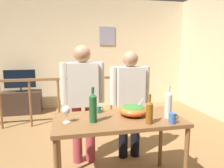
{
  "coord_description": "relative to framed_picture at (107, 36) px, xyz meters",
  "views": [
    {
      "loc": [
        -0.37,
        -2.8,
        1.59
      ],
      "look_at": [
        0.18,
        -0.27,
        1.14
      ],
      "focal_mm": 34.88,
      "sensor_mm": 36.0,
      "label": 1
    }
  ],
  "objects": [
    {
      "name": "serving_table",
      "position": [
        -0.57,
        -3.49,
        -1.14
      ],
      "size": [
        1.4,
        0.7,
        0.82
      ],
      "color": "brown",
      "rests_on": "ground_plane"
    },
    {
      "name": "person_standing_right",
      "position": [
        -0.24,
        -2.85,
        -0.97
      ],
      "size": [
        0.57,
        0.22,
        1.53
      ],
      "rotation": [
        0.0,
        0.0,
        3.15
      ],
      "color": "black",
      "rests_on": "ground_plane"
    },
    {
      "name": "flat_screen_tv",
      "position": [
        -2.15,
        -0.32,
        -1.03
      ],
      "size": [
        0.69,
        0.12,
        0.52
      ],
      "color": "black",
      "rests_on": "tv_console"
    },
    {
      "name": "salad_bowl",
      "position": [
        -0.38,
        -3.44,
        -0.98
      ],
      "size": [
        0.33,
        0.33,
        0.2
      ],
      "color": "#DB5B23",
      "rests_on": "serving_table"
    },
    {
      "name": "wine_bottle_green",
      "position": [
        -0.85,
        -3.55,
        -0.89
      ],
      "size": [
        0.08,
        0.08,
        0.37
      ],
      "color": "#1E5628",
      "rests_on": "serving_table"
    },
    {
      "name": "framed_picture",
      "position": [
        0.0,
        0.0,
        0.0
      ],
      "size": [
        0.41,
        0.03,
        0.47
      ],
      "primitive_type": "cube",
      "color": "gray"
    },
    {
      "name": "mug_teal",
      "position": [
        -0.75,
        -3.24,
        -1.01
      ],
      "size": [
        0.11,
        0.07,
        0.08
      ],
      "color": "teal",
      "rests_on": "serving_table"
    },
    {
      "name": "mug_blue",
      "position": [
        -0.07,
        -3.76,
        -0.99
      ],
      "size": [
        0.11,
        0.07,
        0.11
      ],
      "color": "#3866B2",
      "rests_on": "serving_table"
    },
    {
      "name": "stair_railing",
      "position": [
        -1.02,
        -1.27,
        -1.22
      ],
      "size": [
        3.92,
        0.1,
        1.03
      ],
      "color": "brown",
      "rests_on": "ground_plane"
    },
    {
      "name": "wine_glass",
      "position": [
        -1.12,
        -3.51,
        -0.92
      ],
      "size": [
        0.08,
        0.08,
        0.18
      ],
      "color": "silver",
      "rests_on": "serving_table"
    },
    {
      "name": "wine_bottle_amber",
      "position": [
        -0.3,
        -3.72,
        -0.93
      ],
      "size": [
        0.07,
        0.07,
        0.31
      ],
      "color": "brown",
      "rests_on": "serving_table"
    },
    {
      "name": "person_standing_left",
      "position": [
        -0.89,
        -2.85,
        -0.92
      ],
      "size": [
        0.59,
        0.22,
        1.61
      ],
      "rotation": [
        0.0,
        0.0,
        3.14
      ],
      "color": "#9E3842",
      "rests_on": "ground_plane"
    },
    {
      "name": "ground_plane",
      "position": [
        -0.75,
        -2.9,
        -1.87
      ],
      "size": [
        7.7,
        7.7,
        0.0
      ],
      "primitive_type": "plane",
      "color": "olive"
    },
    {
      "name": "back_wall",
      "position": [
        -0.75,
        0.06,
        -0.47
      ],
      "size": [
        5.9,
        0.1,
        2.81
      ],
      "primitive_type": "cube",
      "color": "beige",
      "rests_on": "ground_plane"
    },
    {
      "name": "tv_console",
      "position": [
        -2.15,
        -0.29,
        -1.6
      ],
      "size": [
        0.9,
        0.4,
        0.54
      ],
      "primitive_type": "cube",
      "color": "#38281E",
      "rests_on": "ground_plane"
    },
    {
      "name": "wine_bottle_clear",
      "position": [
        -0.03,
        -3.58,
        -0.9
      ],
      "size": [
        0.08,
        0.08,
        0.36
      ],
      "color": "silver",
      "rests_on": "serving_table"
    }
  ]
}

